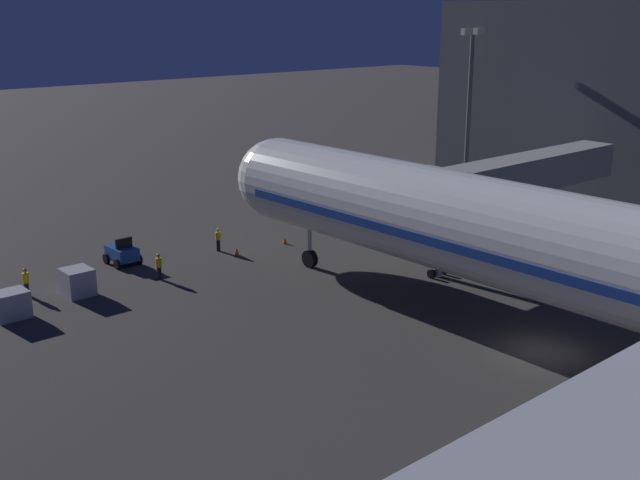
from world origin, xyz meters
The scene contains 11 objects.
ground_plane centered at (0.00, 0.00, 0.00)m, with size 320.00×320.00×0.00m, color #383533.
jet_bridge centered at (-11.67, -11.44, 5.65)m, with size 21.70×3.40×7.18m.
apron_floodlight_mast centered at (-25.50, -25.61, 9.09)m, with size 2.90×0.50×15.40m.
baggage_tug_lead centered at (9.34, -27.54, 0.78)m, with size 1.86×2.33×1.95m.
baggage_container_near_belt centered at (14.34, -23.73, 0.84)m, with size 1.70×1.82×1.68m, color #B7BABF.
baggage_container_far_row centered at (18.85, -22.63, 0.80)m, with size 1.90×1.55×1.59m, color #B7BABF.
ground_crew_near_nose_gear centered at (9.07, -22.99, 0.96)m, with size 0.40×0.40×1.75m.
ground_crew_by_belt_loader centered at (16.79, -25.64, 0.98)m, with size 0.40×0.40×1.77m.
ground_crew_marshaller_fwd centered at (2.62, -25.73, 0.94)m, with size 0.40×0.40×1.71m.
traffic_cone_nose_port centered at (-2.20, -23.99, 0.28)m, with size 0.36×0.36×0.55m, color orange.
traffic_cone_nose_starboard centered at (2.20, -23.99, 0.28)m, with size 0.36×0.36×0.55m, color orange.
Camera 1 is at (32.94, 20.34, 16.83)m, focal length 43.90 mm.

